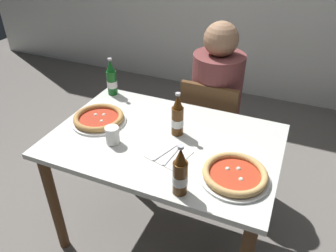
% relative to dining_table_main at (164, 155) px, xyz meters
% --- Properties ---
extents(ground_plane, '(8.00, 8.00, 0.00)m').
position_rel_dining_table_main_xyz_m(ground_plane, '(0.00, 0.00, -0.64)').
color(ground_plane, slate).
extents(dining_table_main, '(1.20, 0.80, 0.75)m').
position_rel_dining_table_main_xyz_m(dining_table_main, '(0.00, 0.00, 0.00)').
color(dining_table_main, silver).
rests_on(dining_table_main, ground_plane).
extents(chair_behind_table, '(0.41, 0.41, 0.85)m').
position_rel_dining_table_main_xyz_m(chair_behind_table, '(0.09, 0.61, -0.15)').
color(chair_behind_table, brown).
rests_on(chair_behind_table, ground_plane).
extents(diner_seated, '(0.34, 0.34, 1.21)m').
position_rel_dining_table_main_xyz_m(diner_seated, '(0.10, 0.66, -0.05)').
color(diner_seated, '#2D3342').
rests_on(diner_seated, ground_plane).
extents(pizza_margherita_near, '(0.31, 0.31, 0.04)m').
position_rel_dining_table_main_xyz_m(pizza_margherita_near, '(-0.41, 0.01, 0.14)').
color(pizza_margherita_near, white).
rests_on(pizza_margherita_near, dining_table_main).
extents(pizza_marinara_far, '(0.32, 0.32, 0.04)m').
position_rel_dining_table_main_xyz_m(pizza_marinara_far, '(0.41, -0.16, 0.13)').
color(pizza_marinara_far, white).
rests_on(pizza_marinara_far, dining_table_main).
extents(beer_bottle_left, '(0.07, 0.07, 0.25)m').
position_rel_dining_table_main_xyz_m(beer_bottle_left, '(-0.52, 0.34, 0.22)').
color(beer_bottle_left, '#14591E').
rests_on(beer_bottle_left, dining_table_main).
extents(beer_bottle_center, '(0.07, 0.07, 0.25)m').
position_rel_dining_table_main_xyz_m(beer_bottle_center, '(0.22, -0.33, 0.22)').
color(beer_bottle_center, '#512D0F').
rests_on(beer_bottle_center, dining_table_main).
extents(beer_bottle_right, '(0.07, 0.07, 0.25)m').
position_rel_dining_table_main_xyz_m(beer_bottle_right, '(0.05, 0.07, 0.22)').
color(beer_bottle_right, '#512D0F').
rests_on(beer_bottle_right, dining_table_main).
extents(napkin_with_cutlery, '(0.22, 0.22, 0.01)m').
position_rel_dining_table_main_xyz_m(napkin_with_cutlery, '(0.08, -0.11, 0.12)').
color(napkin_with_cutlery, white).
rests_on(napkin_with_cutlery, dining_table_main).
extents(paper_cup, '(0.07, 0.07, 0.09)m').
position_rel_dining_table_main_xyz_m(paper_cup, '(-0.23, -0.14, 0.16)').
color(paper_cup, white).
rests_on(paper_cup, dining_table_main).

